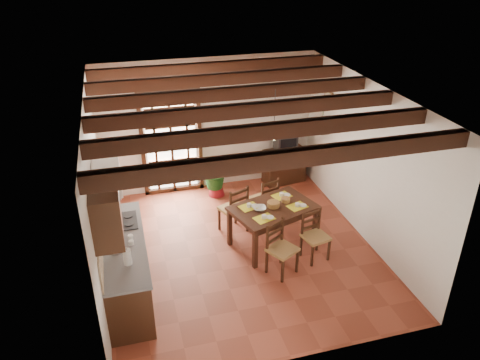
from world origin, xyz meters
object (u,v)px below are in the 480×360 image
object	(u,v)px
chair_near_right	(315,244)
pendant_lamp	(274,133)
chair_near_left	(281,258)
crt_tv	(285,142)
chair_far_left	(234,217)
kitchen_counter	(126,266)
dining_table	(273,212)
chair_far_right	(265,207)
sideboard	(284,166)
potted_plant	(216,171)

from	to	relation	value
chair_near_right	pendant_lamp	size ratio (longest dim) A/B	1.02
chair_near_left	crt_tv	bearing A→B (deg)	39.73
chair_near_left	crt_tv	size ratio (longest dim) A/B	2.05
chair_near_right	chair_far_left	size ratio (longest dim) A/B	0.90
kitchen_counter	dining_table	world-z (taller)	kitchen_counter
dining_table	chair_far_right	bearing A→B (deg)	63.93
chair_far_right	pendant_lamp	world-z (taller)	pendant_lamp
pendant_lamp	chair_far_right	bearing A→B (deg)	80.57
chair_far_right	sideboard	bearing A→B (deg)	-140.95
chair_near_left	chair_far_left	xyz separation A→B (m)	(-0.43, 1.37, 0.01)
chair_far_right	potted_plant	world-z (taller)	potted_plant
chair_far_right	pendant_lamp	distance (m)	1.92
potted_plant	chair_far_left	bearing A→B (deg)	-89.81
chair_near_left	chair_near_right	world-z (taller)	chair_near_left
sideboard	dining_table	bearing A→B (deg)	-123.06
dining_table	kitchen_counter	bearing A→B (deg)	175.74
dining_table	chair_far_right	world-z (taller)	chair_far_right
kitchen_counter	crt_tv	bearing A→B (deg)	38.32
pendant_lamp	dining_table	bearing A→B (deg)	-90.00
chair_far_right	sideboard	size ratio (longest dim) A/B	1.03
kitchen_counter	chair_near_left	bearing A→B (deg)	-4.24
crt_tv	potted_plant	size ratio (longest dim) A/B	0.23
chair_near_left	kitchen_counter	bearing A→B (deg)	146.41
chair_far_right	potted_plant	distance (m)	1.41
dining_table	sideboard	distance (m)	2.46
chair_far_left	pendant_lamp	world-z (taller)	pendant_lamp
chair_near_left	chair_far_left	size ratio (longest dim) A/B	0.95
kitchen_counter	crt_tv	distance (m)	4.57
chair_near_right	crt_tv	distance (m)	2.91
kitchen_counter	pendant_lamp	bearing A→B (deg)	15.67
potted_plant	dining_table	bearing A→B (deg)	-74.42
sideboard	chair_near_right	bearing A→B (deg)	-107.78
dining_table	crt_tv	distance (m)	2.45
chair_near_right	pendant_lamp	xyz separation A→B (m)	(-0.55, 0.68, 1.81)
dining_table	pendant_lamp	bearing A→B (deg)	72.19
dining_table	chair_far_left	size ratio (longest dim) A/B	1.69
chair_near_left	chair_far_right	xyz separation A→B (m)	(0.23, 1.58, 0.01)
crt_tv	pendant_lamp	world-z (taller)	pendant_lamp
chair_near_right	dining_table	bearing A→B (deg)	121.23
chair_far_right	chair_near_right	bearing A→B (deg)	89.63
chair_near_right	pendant_lamp	world-z (taller)	pendant_lamp
chair_near_right	chair_far_left	distance (m)	1.60
sideboard	pendant_lamp	world-z (taller)	pendant_lamp
chair_near_left	chair_far_left	world-z (taller)	chair_far_left
dining_table	potted_plant	world-z (taller)	potted_plant
chair_far_left	crt_tv	xyz separation A→B (m)	(1.58, 1.63, 0.66)
crt_tv	sideboard	bearing A→B (deg)	91.00
chair_far_right	sideboard	xyz separation A→B (m)	(0.91, 1.42, 0.09)
chair_near_right	potted_plant	bearing A→B (deg)	100.68
kitchen_counter	pendant_lamp	size ratio (longest dim) A/B	2.66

